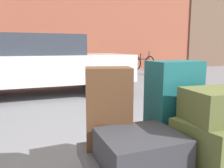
{
  "coord_description": "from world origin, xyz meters",
  "views": [
    {
      "loc": [
        -0.91,
        -1.32,
        1.12
      ],
      "look_at": [
        0.0,
        1.2,
        0.69
      ],
      "focal_mm": 36.31,
      "sensor_mm": 36.0,
      "label": 1
    }
  ],
  "objects_px": {
    "suitcase_charcoal_rear_right": "(140,149)",
    "bollard_kerb_mid": "(152,68)",
    "duffel_bag_olive_topmost_pile": "(217,105)",
    "suitcase_olive_front_left": "(214,139)",
    "suitcase_brown_rear_left": "(108,108)",
    "parked_car": "(38,63)",
    "luggage_cart": "(167,164)",
    "suitcase_teal_stacked_top": "(173,101)",
    "bollard_kerb_near": "(126,69)",
    "bicycle_leaning": "(143,63)"
  },
  "relations": [
    {
      "from": "bollard_kerb_near",
      "to": "bollard_kerb_mid",
      "type": "distance_m",
      "value": 1.22
    },
    {
      "from": "suitcase_brown_rear_left",
      "to": "suitcase_charcoal_rear_right",
      "type": "distance_m",
      "value": 0.42
    },
    {
      "from": "suitcase_brown_rear_left",
      "to": "parked_car",
      "type": "xyz_separation_m",
      "value": [
        -0.39,
        4.07,
        0.1
      ]
    },
    {
      "from": "suitcase_olive_front_left",
      "to": "parked_car",
      "type": "xyz_separation_m",
      "value": [
        -1.03,
        4.51,
        0.28
      ]
    },
    {
      "from": "suitcase_olive_front_left",
      "to": "suitcase_teal_stacked_top",
      "type": "distance_m",
      "value": 0.45
    },
    {
      "from": "duffel_bag_olive_topmost_pile",
      "to": "parked_car",
      "type": "relative_size",
      "value": 0.09
    },
    {
      "from": "duffel_bag_olive_topmost_pile",
      "to": "suitcase_olive_front_left",
      "type": "bearing_deg",
      "value": 0.0
    },
    {
      "from": "luggage_cart",
      "to": "suitcase_teal_stacked_top",
      "type": "xyz_separation_m",
      "value": [
        0.21,
        0.25,
        0.41
      ]
    },
    {
      "from": "suitcase_charcoal_rear_right",
      "to": "parked_car",
      "type": "xyz_separation_m",
      "value": [
        -0.49,
        4.42,
        0.31
      ]
    },
    {
      "from": "duffel_bag_olive_topmost_pile",
      "to": "bollard_kerb_mid",
      "type": "relative_size",
      "value": 0.7
    },
    {
      "from": "suitcase_olive_front_left",
      "to": "bicycle_leaning",
      "type": "distance_m",
      "value": 10.2
    },
    {
      "from": "duffel_bag_olive_topmost_pile",
      "to": "bicycle_leaning",
      "type": "relative_size",
      "value": 0.25
    },
    {
      "from": "suitcase_brown_rear_left",
      "to": "suitcase_teal_stacked_top",
      "type": "bearing_deg",
      "value": 9.02
    },
    {
      "from": "suitcase_charcoal_rear_right",
      "to": "bollard_kerb_mid",
      "type": "xyz_separation_m",
      "value": [
        4.19,
        7.13,
        -0.15
      ]
    },
    {
      "from": "bollard_kerb_near",
      "to": "bollard_kerb_mid",
      "type": "height_order",
      "value": "same"
    },
    {
      "from": "suitcase_charcoal_rear_right",
      "to": "luggage_cart",
      "type": "bearing_deg",
      "value": 8.8
    },
    {
      "from": "bollard_kerb_mid",
      "to": "luggage_cart",
      "type": "bearing_deg",
      "value": -119.07
    },
    {
      "from": "suitcase_brown_rear_left",
      "to": "luggage_cart",
      "type": "bearing_deg",
      "value": -26.53
    },
    {
      "from": "suitcase_charcoal_rear_right",
      "to": "duffel_bag_olive_topmost_pile",
      "type": "distance_m",
      "value": 0.61
    },
    {
      "from": "suitcase_teal_stacked_top",
      "to": "bollard_kerb_near",
      "type": "height_order",
      "value": "suitcase_teal_stacked_top"
    },
    {
      "from": "suitcase_teal_stacked_top",
      "to": "bollard_kerb_mid",
      "type": "bearing_deg",
      "value": 57.48
    },
    {
      "from": "suitcase_olive_front_left",
      "to": "suitcase_brown_rear_left",
      "type": "distance_m",
      "value": 0.8
    },
    {
      "from": "suitcase_brown_rear_left",
      "to": "suitcase_teal_stacked_top",
      "type": "height_order",
      "value": "suitcase_teal_stacked_top"
    },
    {
      "from": "suitcase_olive_front_left",
      "to": "bollard_kerb_near",
      "type": "bearing_deg",
      "value": 59.87
    },
    {
      "from": "duffel_bag_olive_topmost_pile",
      "to": "bollard_kerb_near",
      "type": "height_order",
      "value": "duffel_bag_olive_topmost_pile"
    },
    {
      "from": "duffel_bag_olive_topmost_pile",
      "to": "bicycle_leaning",
      "type": "distance_m",
      "value": 10.21
    },
    {
      "from": "bicycle_leaning",
      "to": "parked_car",
      "type": "bearing_deg",
      "value": -138.25
    },
    {
      "from": "suitcase_brown_rear_left",
      "to": "suitcase_olive_front_left",
      "type": "bearing_deg",
      "value": -20.78
    },
    {
      "from": "suitcase_charcoal_rear_right",
      "to": "suitcase_teal_stacked_top",
      "type": "xyz_separation_m",
      "value": [
        0.46,
        0.3,
        0.23
      ]
    },
    {
      "from": "duffel_bag_olive_topmost_pile",
      "to": "bollard_kerb_near",
      "type": "distance_m",
      "value": 7.63
    },
    {
      "from": "suitcase_olive_front_left",
      "to": "suitcase_brown_rear_left",
      "type": "xyz_separation_m",
      "value": [
        -0.64,
        0.44,
        0.18
      ]
    },
    {
      "from": "suitcase_charcoal_rear_right",
      "to": "suitcase_teal_stacked_top",
      "type": "bearing_deg",
      "value": 31.78
    },
    {
      "from": "suitcase_olive_front_left",
      "to": "suitcase_teal_stacked_top",
      "type": "height_order",
      "value": "suitcase_teal_stacked_top"
    },
    {
      "from": "suitcase_charcoal_rear_right",
      "to": "bollard_kerb_mid",
      "type": "bearing_deg",
      "value": 58.43
    },
    {
      "from": "luggage_cart",
      "to": "suitcase_brown_rear_left",
      "type": "relative_size",
      "value": 1.86
    },
    {
      "from": "suitcase_brown_rear_left",
      "to": "bicycle_leaning",
      "type": "bearing_deg",
      "value": 74.64
    },
    {
      "from": "suitcase_brown_rear_left",
      "to": "suitcase_teal_stacked_top",
      "type": "relative_size",
      "value": 0.94
    },
    {
      "from": "bollard_kerb_near",
      "to": "duffel_bag_olive_topmost_pile",
      "type": "bearing_deg",
      "value": -108.64
    },
    {
      "from": "suitcase_olive_front_left",
      "to": "bicycle_leaning",
      "type": "height_order",
      "value": "bicycle_leaning"
    },
    {
      "from": "luggage_cart",
      "to": "bollard_kerb_mid",
      "type": "height_order",
      "value": "bollard_kerb_mid"
    },
    {
      "from": "suitcase_charcoal_rear_right",
      "to": "bicycle_leaning",
      "type": "relative_size",
      "value": 0.31
    },
    {
      "from": "luggage_cart",
      "to": "suitcase_charcoal_rear_right",
      "type": "relative_size",
      "value": 2.23
    },
    {
      "from": "bicycle_leaning",
      "to": "suitcase_charcoal_rear_right",
      "type": "bearing_deg",
      "value": -117.77
    },
    {
      "from": "suitcase_brown_rear_left",
      "to": "parked_car",
      "type": "distance_m",
      "value": 4.09
    },
    {
      "from": "suitcase_olive_front_left",
      "to": "suitcase_charcoal_rear_right",
      "type": "distance_m",
      "value": 0.55
    },
    {
      "from": "suitcase_teal_stacked_top",
      "to": "suitcase_brown_rear_left",
      "type": "bearing_deg",
      "value": 171.29
    },
    {
      "from": "suitcase_olive_front_left",
      "to": "suitcase_charcoal_rear_right",
      "type": "xyz_separation_m",
      "value": [
        -0.54,
        0.1,
        -0.03
      ]
    },
    {
      "from": "parked_car",
      "to": "bicycle_leaning",
      "type": "distance_m",
      "value": 7.14
    },
    {
      "from": "luggage_cart",
      "to": "parked_car",
      "type": "xyz_separation_m",
      "value": [
        -0.74,
        4.37,
        0.49
      ]
    },
    {
      "from": "bollard_kerb_near",
      "to": "luggage_cart",
      "type": "bearing_deg",
      "value": -111.03
    }
  ]
}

